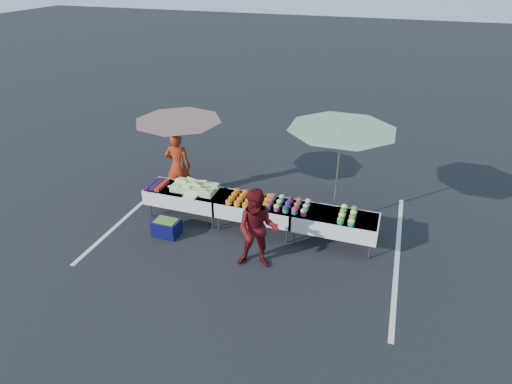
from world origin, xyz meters
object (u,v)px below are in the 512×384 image
(umbrella_left, at_px, (179,128))
(umbrella_right, at_px, (341,138))
(storage_bin, at_px, (167,227))
(vendor, at_px, (178,166))
(table_left, at_px, (185,196))
(table_center, at_px, (256,208))
(customer, at_px, (258,230))
(table_right, at_px, (335,222))

(umbrella_left, relative_size, umbrella_right, 0.81)
(umbrella_left, distance_m, storage_bin, 2.46)
(umbrella_right, relative_size, storage_bin, 5.21)
(vendor, relative_size, umbrella_left, 0.72)
(table_left, xyz_separation_m, vendor, (-0.59, 0.84, 0.32))
(table_center, relative_size, storage_bin, 3.12)
(customer, height_order, umbrella_right, umbrella_right)
(customer, distance_m, umbrella_left, 3.55)
(vendor, distance_m, customer, 3.52)
(vendor, xyz_separation_m, customer, (2.84, -2.08, -0.02))
(table_center, height_order, storage_bin, table_center)
(umbrella_left, height_order, umbrella_right, umbrella_right)
(umbrella_left, bearing_deg, table_center, -19.59)
(umbrella_right, bearing_deg, customer, -120.67)
(umbrella_left, bearing_deg, umbrella_right, 0.00)
(table_left, relative_size, table_center, 1.00)
(umbrella_left, bearing_deg, storage_bin, -77.19)
(vendor, relative_size, umbrella_right, 0.58)
(table_center, distance_m, umbrella_right, 2.45)
(table_center, xyz_separation_m, umbrella_left, (-2.25, 0.80, 1.39))
(table_center, bearing_deg, umbrella_right, 25.73)
(table_left, bearing_deg, table_right, 0.00)
(table_left, xyz_separation_m, customer, (2.25, -1.24, 0.29))
(table_right, distance_m, umbrella_left, 4.35)
(umbrella_right, bearing_deg, table_left, -166.98)
(umbrella_right, bearing_deg, table_center, -154.27)
(vendor, bearing_deg, table_left, 114.98)
(table_left, xyz_separation_m, storage_bin, (-0.07, -0.86, -0.39))
(vendor, bearing_deg, table_center, 150.59)
(umbrella_right, bearing_deg, umbrella_left, -180.00)
(umbrella_left, bearing_deg, table_right, -11.18)
(umbrella_left, xyz_separation_m, storage_bin, (0.38, -1.66, -1.77))
(table_right, xyz_separation_m, umbrella_right, (-0.14, 0.80, 1.62))
(customer, bearing_deg, table_left, 140.08)
(table_right, distance_m, vendor, 4.28)
(umbrella_left, height_order, storage_bin, umbrella_left)
(table_left, relative_size, umbrella_right, 0.60)
(table_center, xyz_separation_m, table_right, (1.80, 0.00, 0.00))
(vendor, height_order, umbrella_right, umbrella_right)
(vendor, relative_size, customer, 1.03)
(umbrella_left, bearing_deg, customer, -37.10)
(vendor, bearing_deg, customer, 133.70)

